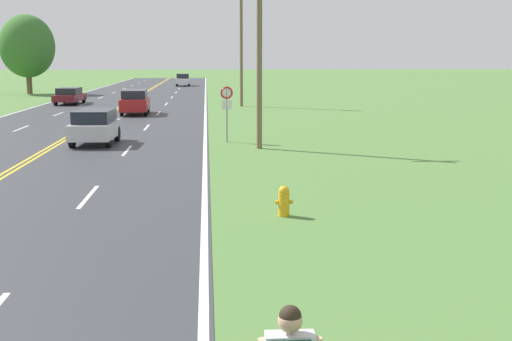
% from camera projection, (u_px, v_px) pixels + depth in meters
% --- Properties ---
extents(fire_hydrant, '(0.44, 0.28, 0.76)m').
position_uv_depth(fire_hydrant, '(284.00, 201.00, 15.78)').
color(fire_hydrant, gold).
rests_on(fire_hydrant, ground).
extents(traffic_sign, '(0.60, 0.10, 2.57)m').
position_uv_depth(traffic_sign, '(227.00, 100.00, 29.23)').
color(traffic_sign, gray).
rests_on(traffic_sign, ground).
extents(utility_pole_midground, '(1.80, 0.24, 7.93)m').
position_uv_depth(utility_pole_midground, '(259.00, 51.00, 26.83)').
color(utility_pole_midground, brown).
rests_on(utility_pole_midground, ground).
extents(utility_pole_far, '(1.80, 0.24, 9.58)m').
position_uv_depth(utility_pole_far, '(241.00, 43.00, 50.22)').
color(utility_pole_far, brown).
rests_on(utility_pole_far, ground).
extents(tree_behind_sign, '(5.68, 5.68, 8.26)m').
position_uv_depth(tree_behind_sign, '(27.00, 46.00, 67.01)').
color(tree_behind_sign, brown).
rests_on(tree_behind_sign, ground).
extents(car_silver_hatchback_mid_near, '(1.89, 3.52, 1.55)m').
position_uv_depth(car_silver_hatchback_mid_near, '(95.00, 126.00, 28.67)').
color(car_silver_hatchback_mid_near, black).
rests_on(car_silver_hatchback_mid_near, ground).
extents(car_red_suv_mid_far, '(1.92, 4.28, 1.67)m').
position_uv_depth(car_red_suv_mid_far, '(135.00, 101.00, 43.67)').
color(car_red_suv_mid_far, black).
rests_on(car_red_suv_mid_far, ground).
extents(car_maroon_sedan_receding, '(1.99, 4.60, 1.37)m').
position_uv_depth(car_maroon_sedan_receding, '(70.00, 96.00, 53.12)').
color(car_maroon_sedan_receding, black).
rests_on(car_maroon_sedan_receding, ground).
extents(car_white_suv_distant, '(1.87, 4.28, 1.65)m').
position_uv_depth(car_white_suv_distant, '(183.00, 79.00, 86.74)').
color(car_white_suv_distant, black).
rests_on(car_white_suv_distant, ground).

